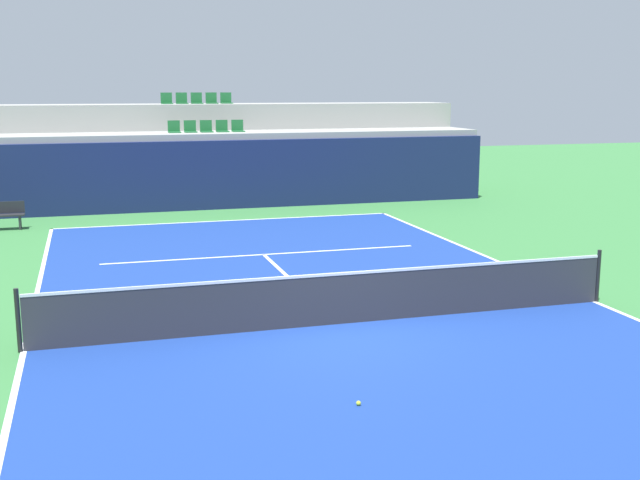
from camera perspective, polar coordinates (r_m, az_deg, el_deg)
ground_plane at (r=14.61m, az=1.35°, el=-6.11°), size 80.00×80.00×0.00m
court_surface at (r=14.61m, az=1.35°, el=-6.09°), size 11.00×24.00×0.01m
baseline_far at (r=25.96m, az=-6.71°, el=1.39°), size 11.00×0.10×0.00m
sideline_left at (r=14.02m, az=-20.59°, el=-7.52°), size 0.10×24.00×0.00m
sideline_right at (r=17.02m, az=19.16°, el=-4.22°), size 0.10×24.00×0.00m
service_line_far at (r=20.60m, az=-4.08°, el=-1.05°), size 8.26×0.10×0.00m
centre_service_line at (r=17.57m, az=-1.83°, el=-3.13°), size 0.10×6.40×0.00m
back_wall at (r=28.43m, az=-7.69°, el=4.66°), size 20.80×0.30×2.44m
stands_tier_lower at (r=29.74m, az=-8.09°, el=5.14°), size 20.80×2.40×2.66m
stands_tier_upper at (r=32.07m, az=-8.75°, el=6.42°), size 20.80×2.40×3.65m
seating_row_lower at (r=29.73m, az=-8.20°, el=7.95°), size 2.79×0.44×0.44m
seating_row_upper at (r=32.07m, az=-8.88°, el=9.91°), size 2.79×0.44×0.44m
tennis_net at (r=14.47m, az=1.36°, el=-4.18°), size 11.08×0.08×1.07m
tennis_ball_0 at (r=11.03m, az=2.79°, el=-11.67°), size 0.07×0.07×0.07m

